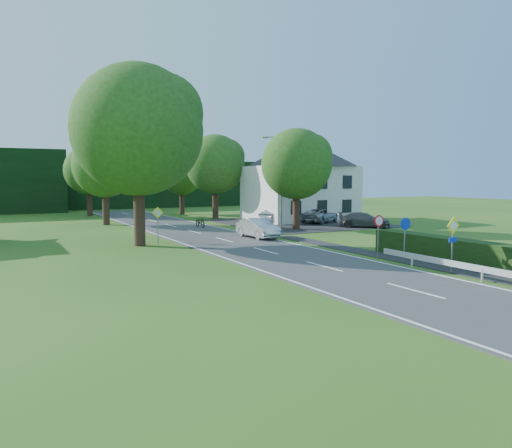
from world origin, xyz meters
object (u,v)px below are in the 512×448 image
motorcycle (200,222)px  parasol (286,211)px  moving_car (258,228)px  parked_car_silver_b (320,216)px  parked_car_grey (364,220)px  parked_car_silver_a (278,215)px  streetlight (280,177)px

motorcycle → parasol: (9.97, 1.76, 0.51)m
parasol → moving_car: bearing=-129.6°
parked_car_silver_b → parasol: size_ratio=2.21×
parked_car_grey → parasol: bearing=60.8°
parked_car_silver_a → parked_car_grey: parked_car_silver_a is taller
streetlight → parked_car_grey: (6.57, -3.50, -3.77)m
motorcycle → parked_car_silver_a: size_ratio=0.43×
parked_car_grey → parked_car_silver_b: bearing=49.9°
moving_car → parked_car_silver_a: (7.72, 10.42, 0.02)m
motorcycle → parked_car_silver_b: 12.11m
streetlight → parked_car_grey: bearing=-28.0°
motorcycle → parasol: bearing=8.8°
motorcycle → parked_car_grey: parked_car_grey is taller
parked_car_grey → parasol: size_ratio=2.00×
parked_car_silver_a → parked_car_grey: size_ratio=0.98×
motorcycle → parasol: size_ratio=0.85×
parked_car_grey → parked_car_silver_a: bearing=70.1°
parked_car_grey → moving_car: bearing=143.8°
streetlight → parked_car_grey: 8.34m
parked_car_grey → parasol: (-2.86, 8.50, 0.36)m
moving_car → motorcycle: moving_car is taller
motorcycle → parked_car_grey: size_ratio=0.42×
moving_car → motorcycle: bearing=93.8°
parked_car_silver_a → parked_car_silver_b: parked_car_silver_a is taller
parked_car_silver_a → parked_car_silver_b: size_ratio=0.89×
moving_car → parked_car_grey: size_ratio=0.95×
motorcycle → parked_car_grey: (12.83, -6.74, 0.15)m
parked_car_silver_b → streetlight: bearing=81.5°
parked_car_silver_a → parked_car_silver_b: bearing=-148.9°
parked_car_silver_b → parasol: parasol is taller
streetlight → parked_car_silver_b: 7.24m
streetlight → parked_car_silver_b: (5.80, 2.18, -3.73)m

